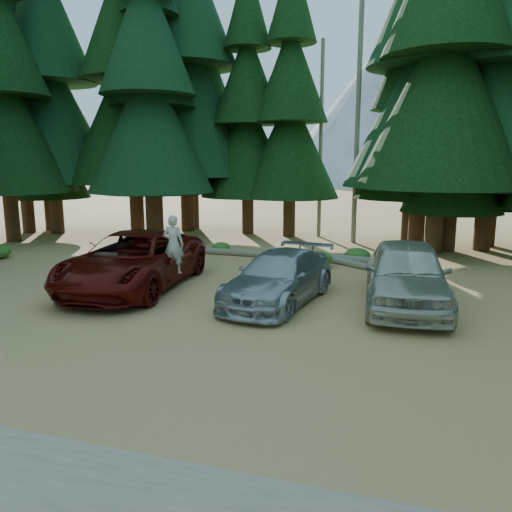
% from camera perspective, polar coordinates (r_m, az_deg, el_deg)
% --- Properties ---
extents(ground, '(160.00, 160.00, 0.00)m').
position_cam_1_polar(ground, '(11.55, -1.13, -9.43)').
color(ground, tan).
rests_on(ground, ground).
extents(forest_belt_north, '(36.00, 7.00, 22.00)m').
position_cam_1_polar(forest_belt_north, '(25.82, 9.39, 1.79)').
color(forest_belt_north, black).
rests_on(forest_belt_north, ground).
extents(snag_front, '(0.24, 0.24, 12.00)m').
position_cam_1_polar(snag_front, '(25.00, 11.54, 15.23)').
color(snag_front, slate).
rests_on(snag_front, ground).
extents(snag_back, '(0.20, 0.20, 10.00)m').
position_cam_1_polar(snag_back, '(26.70, 7.42, 12.91)').
color(snag_back, slate).
rests_on(snag_back, ground).
extents(mountain_peak, '(48.00, 50.00, 28.00)m').
position_cam_1_polar(mountain_peak, '(99.08, 14.18, 15.57)').
color(mountain_peak, gray).
rests_on(mountain_peak, ground).
extents(red_pickup, '(3.52, 6.67, 1.79)m').
position_cam_1_polar(red_pickup, '(16.22, -13.79, -0.51)').
color(red_pickup, '#580B07').
rests_on(red_pickup, ground).
extents(silver_minivan_center, '(2.72, 5.21, 1.44)m').
position_cam_1_polar(silver_minivan_center, '(14.25, 2.64, -2.47)').
color(silver_minivan_center, '#ACB0B5').
rests_on(silver_minivan_center, ground).
extents(silver_minivan_right, '(2.56, 5.55, 1.84)m').
position_cam_1_polar(silver_minivan_right, '(14.41, 16.80, -1.96)').
color(silver_minivan_right, beige).
rests_on(silver_minivan_right, ground).
extents(frisbee_player, '(0.69, 0.50, 1.79)m').
position_cam_1_polar(frisbee_player, '(15.41, -9.42, 1.35)').
color(frisbee_player, beige).
rests_on(frisbee_player, ground).
extents(log_left, '(3.85, 0.39, 0.27)m').
position_cam_1_polar(log_left, '(21.30, -2.25, 0.39)').
color(log_left, slate).
rests_on(log_left, ground).
extents(log_mid, '(2.67, 1.91, 0.25)m').
position_cam_1_polar(log_mid, '(19.81, 9.54, -0.58)').
color(log_mid, slate).
rests_on(log_mid, ground).
extents(log_right, '(5.18, 0.69, 0.33)m').
position_cam_1_polar(log_right, '(19.91, 11.03, -0.46)').
color(log_right, slate).
rests_on(log_right, ground).
extents(shrub_far_left, '(0.98, 0.98, 0.54)m').
position_cam_1_polar(shrub_far_left, '(22.58, -13.81, 1.02)').
color(shrub_far_left, '#295C1B').
rests_on(shrub_far_left, ground).
extents(shrub_left, '(0.83, 0.83, 0.46)m').
position_cam_1_polar(shrub_left, '(22.08, -4.02, 0.99)').
color(shrub_left, '#295C1B').
rests_on(shrub_left, ground).
extents(shrub_center_left, '(1.13, 1.13, 0.62)m').
position_cam_1_polar(shrub_center_left, '(19.16, 7.04, -0.34)').
color(shrub_center_left, '#295C1B').
rests_on(shrub_center_left, ground).
extents(shrub_center_right, '(0.96, 0.96, 0.53)m').
position_cam_1_polar(shrub_center_right, '(19.16, 16.83, -0.87)').
color(shrub_center_right, '#295C1B').
rests_on(shrub_center_right, ground).
extents(shrub_right, '(1.03, 1.03, 0.57)m').
position_cam_1_polar(shrub_right, '(20.34, 11.50, 0.10)').
color(shrub_right, '#295C1B').
rests_on(shrub_right, ground).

